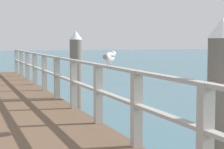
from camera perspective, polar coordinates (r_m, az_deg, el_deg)
pier_deck at (r=9.00m, az=-14.70°, el=-5.74°), size 2.82×19.17×0.52m
pier_railing at (r=9.09m, az=-6.43°, el=-0.06°), size 0.12×17.69×0.96m
dock_piling_near at (r=4.37m, az=14.47°, el=-6.16°), size 0.29×0.29×2.08m
dock_piling_far at (r=9.66m, az=-4.88°, el=-0.20°), size 0.29×0.29×2.08m
seagull_foreground at (r=6.22m, az=-0.32°, el=2.43°), size 0.32×0.41×0.21m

